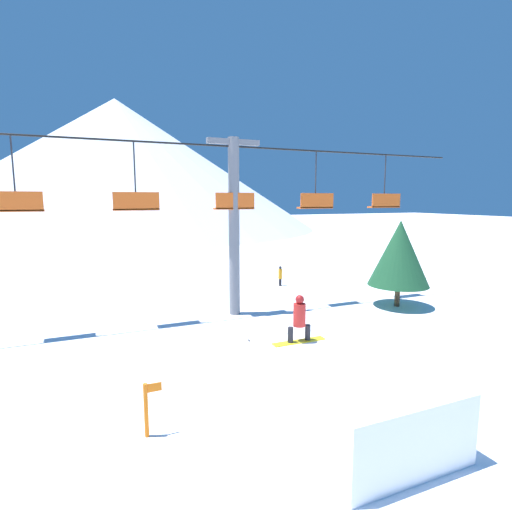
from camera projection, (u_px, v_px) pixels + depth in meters
The scene contains 8 objects.
ground_plane at pixel (376, 437), 8.94m from camera, with size 220.00×220.00×0.00m, color white.
mountain_ridge at pixel (117, 165), 69.58m from camera, with size 68.30×68.30×22.23m.
snow_ramp at pixel (345, 392), 9.42m from camera, with size 3.02×4.66×1.50m.
snowboarder at pixel (299, 319), 10.53m from camera, with size 1.50×0.33×1.28m.
chairlift at pixel (234, 213), 17.80m from camera, with size 24.76×0.49×7.94m.
pine_tree_near at pixel (399, 253), 19.42m from camera, with size 2.92×2.92×4.26m.
trail_marker at pixel (147, 408), 8.86m from camera, with size 0.41×0.10×1.25m.
distant_skier at pixel (280, 275), 24.30m from camera, with size 0.24×0.24×1.23m.
Camera 1 is at (-5.73, -6.54, 5.29)m, focal length 28.00 mm.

